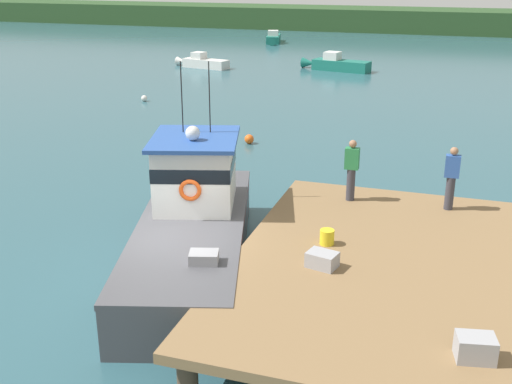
% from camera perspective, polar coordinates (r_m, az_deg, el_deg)
% --- Properties ---
extents(ground_plane, '(200.00, 200.00, 0.00)m').
position_cam_1_polar(ground_plane, '(15.26, -7.49, -7.76)').
color(ground_plane, '#2D5660').
extents(dock, '(6.00, 9.00, 1.20)m').
position_cam_1_polar(dock, '(13.57, 11.09, -6.60)').
color(dock, '#4C3D2D').
rests_on(dock, ground).
extents(main_fishing_boat, '(4.70, 9.91, 4.80)m').
position_cam_1_polar(main_fishing_boat, '(15.82, -5.64, -2.61)').
color(main_fishing_boat, '#4C4C51').
rests_on(main_fishing_boat, ground).
extents(crate_stack_mid_dock, '(0.67, 0.55, 0.41)m').
position_cam_1_polar(crate_stack_mid_dock, '(10.69, 19.28, -13.20)').
color(crate_stack_mid_dock, '#9E9EA3').
rests_on(crate_stack_mid_dock, dock).
extents(crate_single_by_cleat, '(0.69, 0.57, 0.32)m').
position_cam_1_polar(crate_single_by_cleat, '(13.01, 6.02, -6.12)').
color(crate_single_by_cleat, '#9E9EA3').
rests_on(crate_single_by_cleat, dock).
extents(bait_bucket, '(0.32, 0.32, 0.34)m').
position_cam_1_polar(bait_bucket, '(14.03, 6.46, -4.08)').
color(bait_bucket, yellow).
rests_on(bait_bucket, dock).
extents(deckhand_by_the_boat, '(0.36, 0.22, 1.63)m').
position_cam_1_polar(deckhand_by_the_boat, '(16.49, 8.66, 2.09)').
color(deckhand_by_the_boat, '#383842').
rests_on(deckhand_by_the_boat, dock).
extents(deckhand_further_back, '(0.36, 0.22, 1.63)m').
position_cam_1_polar(deckhand_further_back, '(16.42, 17.31, 1.31)').
color(deckhand_further_back, '#383842').
rests_on(deckhand_further_back, dock).
extents(moored_boat_outer_mooring, '(4.37, 1.81, 1.09)m').
position_cam_1_polar(moored_boat_outer_mooring, '(46.50, -4.89, 11.64)').
color(moored_boat_outer_mooring, silver).
rests_on(moored_boat_outer_mooring, ground).
extents(moored_boat_mid_harbor, '(5.10, 2.07, 1.27)m').
position_cam_1_polar(moored_boat_mid_harbor, '(45.40, 7.32, 11.43)').
color(moored_boat_mid_harbor, '#196B5B').
rests_on(moored_boat_mid_harbor, ground).
extents(moored_boat_far_left, '(2.01, 4.75, 1.19)m').
position_cam_1_polar(moored_boat_far_left, '(61.51, 1.58, 13.76)').
color(moored_boat_far_left, '#196B5B').
rests_on(moored_boat_far_left, ground).
extents(mooring_buoy_channel_marker, '(0.33, 0.33, 0.33)m').
position_cam_1_polar(mooring_buoy_channel_marker, '(35.17, -10.11, 8.37)').
color(mooring_buoy_channel_marker, silver).
rests_on(mooring_buoy_channel_marker, ground).
extents(mooring_buoy_inshore, '(0.39, 0.39, 0.39)m').
position_cam_1_polar(mooring_buoy_inshore, '(26.26, -0.62, 4.82)').
color(mooring_buoy_inshore, '#EA5B19').
rests_on(mooring_buoy_inshore, ground).
extents(far_shoreline, '(120.00, 8.00, 2.40)m').
position_cam_1_polar(far_shoreline, '(74.59, 13.81, 14.92)').
color(far_shoreline, '#284723').
rests_on(far_shoreline, ground).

